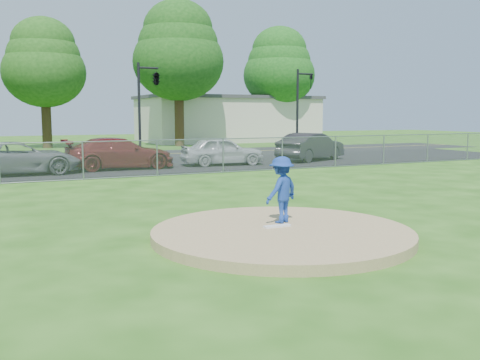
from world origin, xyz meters
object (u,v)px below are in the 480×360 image
object	(u,v)px
commercial_building	(227,119)
tree_far_right	(279,66)
traffic_signal_center	(155,80)
parked_car_gray	(20,158)
tree_right	(178,50)
parked_car_darkred	(120,153)
traffic_signal_right	(300,103)
pitcher	(281,190)
tree_center	(44,62)
parked_car_pearl	(222,151)
parked_car_charcoal	(311,147)

from	to	relation	value
commercial_building	tree_far_right	size ratio (longest dim) A/B	1.53
traffic_signal_center	parked_car_gray	size ratio (longest dim) A/B	1.11
commercial_building	tree_right	world-z (taller)	tree_right
parked_car_darkred	traffic_signal_center	bearing A→B (deg)	-29.71
traffic_signal_center	parked_car_darkred	size ratio (longest dim) A/B	1.10
traffic_signal_right	pitcher	size ratio (longest dim) A/B	3.85
parked_car_gray	parked_car_darkred	size ratio (longest dim) A/B	0.99
parked_car_darkred	parked_car_gray	bearing A→B (deg)	96.16
tree_far_right	parked_car_darkred	world-z (taller)	tree_far_right
parked_car_gray	tree_center	bearing A→B (deg)	-10.64
commercial_building	tree_right	xyz separation A→B (m)	(-7.00, -6.00, 5.49)
parked_car_pearl	parked_car_charcoal	xyz separation A→B (m)	(5.54, 0.32, 0.05)
traffic_signal_center	tree_right	bearing A→B (deg)	63.29
traffic_signal_right	parked_car_charcoal	bearing A→B (deg)	-117.20
pitcher	parked_car_pearl	xyz separation A→B (m)	(5.12, 14.74, -0.20)
tree_center	parked_car_charcoal	xyz separation A→B (m)	(11.97, -18.36, -5.69)
tree_right	parked_car_pearl	world-z (taller)	tree_right
parked_car_pearl	parked_car_gray	bearing A→B (deg)	98.19
commercial_building	parked_car_pearl	size ratio (longest dim) A/B	3.92
traffic_signal_center	tree_far_right	bearing A→B (deg)	39.04
tree_center	traffic_signal_center	xyz separation A→B (m)	(4.97, -12.00, -1.86)
tree_far_right	parked_car_gray	size ratio (longest dim) A/B	2.13
commercial_building	pitcher	world-z (taller)	commercial_building
traffic_signal_right	tree_far_right	bearing A→B (deg)	66.09
traffic_signal_center	parked_car_charcoal	bearing A→B (deg)	-42.28
tree_far_right	traffic_signal_center	world-z (taller)	tree_far_right
tree_right	parked_car_darkred	bearing A→B (deg)	-117.97
tree_center	parked_car_pearl	distance (m)	20.58
tree_far_right	traffic_signal_center	distance (m)	20.78
pitcher	parked_car_pearl	world-z (taller)	pitcher
pitcher	parked_car_darkred	world-z (taller)	pitcher
traffic_signal_center	pitcher	size ratio (longest dim) A/B	3.85
tree_far_right	parked_car_gray	world-z (taller)	tree_far_right
traffic_signal_center	traffic_signal_right	distance (m)	10.34
tree_center	tree_far_right	distance (m)	21.03
parked_car_gray	parked_car_darkred	world-z (taller)	parked_car_darkred
traffic_signal_right	pitcher	world-z (taller)	traffic_signal_right
tree_right	parked_car_charcoal	bearing A→B (deg)	-83.15
tree_far_right	traffic_signal_right	world-z (taller)	tree_far_right
traffic_signal_center	traffic_signal_right	bearing A→B (deg)	0.00
pitcher	parked_car_pearl	distance (m)	15.61
tree_far_right	parked_car_charcoal	xyz separation A→B (m)	(-9.03, -19.36, -6.28)
parked_car_gray	parked_car_darkred	distance (m)	4.40
commercial_building	tree_center	size ratio (longest dim) A/B	1.67
tree_center	tree_right	xyz separation A→B (m)	(10.00, -2.00, 1.18)
tree_far_right	parked_car_pearl	xyz separation A→B (m)	(-14.57, -19.69, -6.34)
commercial_building	pitcher	xyz separation A→B (m)	(-15.68, -37.43, -1.23)
commercial_building	parked_car_charcoal	bearing A→B (deg)	-102.68
commercial_building	traffic_signal_right	world-z (taller)	traffic_signal_right
commercial_building	parked_car_charcoal	distance (m)	22.96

